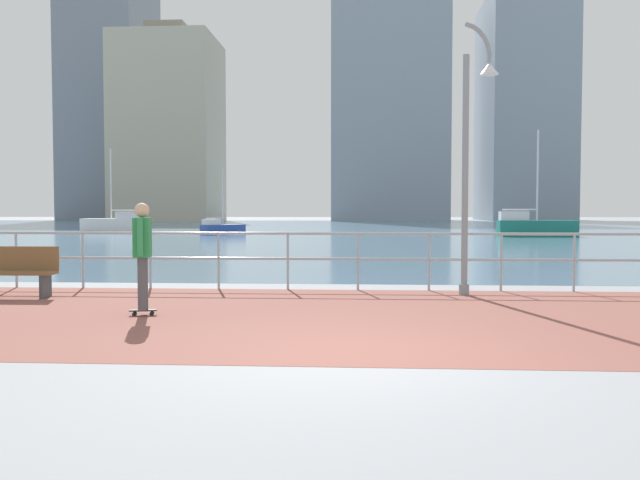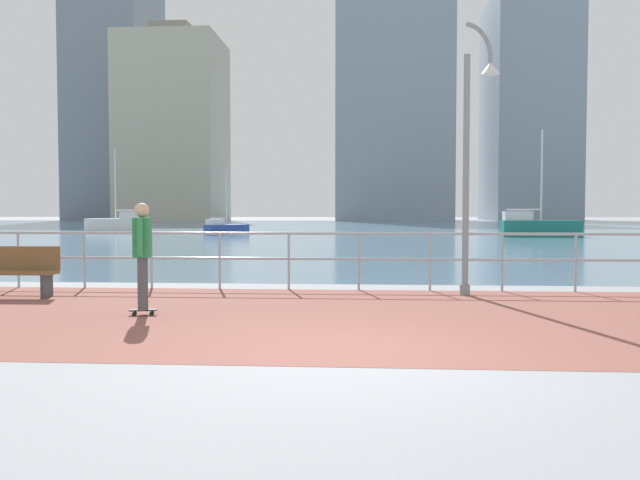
{
  "view_description": "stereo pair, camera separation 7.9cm",
  "coord_description": "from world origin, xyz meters",
  "px_view_note": "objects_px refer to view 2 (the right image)",
  "views": [
    {
      "loc": [
        0.05,
        -7.12,
        1.58
      ],
      "look_at": [
        -0.61,
        3.52,
        1.1
      ],
      "focal_mm": 36.81,
      "sensor_mm": 36.0,
      "label": 1
    },
    {
      "loc": [
        0.13,
        -7.11,
        1.58
      ],
      "look_at": [
        -0.61,
        3.52,
        1.1
      ],
      "focal_mm": 36.81,
      "sensor_mm": 36.0,
      "label": 2
    }
  ],
  "objects_px": {
    "sailboat_white": "(118,223)",
    "skateboarder": "(142,248)",
    "park_bench": "(14,271)",
    "sailboat_gray": "(225,228)",
    "sailboat_ivory": "(538,226)",
    "lamppost": "(474,145)"
  },
  "relations": [
    {
      "from": "sailboat_white",
      "to": "skateboarder",
      "type": "bearing_deg",
      "value": -68.39
    },
    {
      "from": "park_bench",
      "to": "sailboat_gray",
      "type": "distance_m",
      "value": 31.3
    },
    {
      "from": "skateboarder",
      "to": "sailboat_white",
      "type": "relative_size",
      "value": 0.27
    },
    {
      "from": "park_bench",
      "to": "sailboat_ivory",
      "type": "xyz_separation_m",
      "value": [
        16.84,
        28.87,
        0.14
      ]
    },
    {
      "from": "park_bench",
      "to": "sailboat_ivory",
      "type": "relative_size",
      "value": 0.25
    },
    {
      "from": "skateboarder",
      "to": "sailboat_ivory",
      "type": "height_order",
      "value": "sailboat_ivory"
    },
    {
      "from": "sailboat_white",
      "to": "lamppost",
      "type": "bearing_deg",
      "value": -60.21
    },
    {
      "from": "lamppost",
      "to": "sailboat_gray",
      "type": "distance_m",
      "value": 32.36
    },
    {
      "from": "lamppost",
      "to": "sailboat_ivory",
      "type": "relative_size",
      "value": 0.78
    },
    {
      "from": "sailboat_white",
      "to": "sailboat_gray",
      "type": "relative_size",
      "value": 1.48
    },
    {
      "from": "sailboat_gray",
      "to": "sailboat_ivory",
      "type": "height_order",
      "value": "sailboat_ivory"
    },
    {
      "from": "lamppost",
      "to": "skateboarder",
      "type": "distance_m",
      "value": 6.32
    },
    {
      "from": "lamppost",
      "to": "sailboat_white",
      "type": "relative_size",
      "value": 0.8
    },
    {
      "from": "sailboat_white",
      "to": "sailboat_gray",
      "type": "distance_m",
      "value": 11.82
    },
    {
      "from": "skateboarder",
      "to": "lamppost",
      "type": "bearing_deg",
      "value": 28.16
    },
    {
      "from": "lamppost",
      "to": "skateboarder",
      "type": "height_order",
      "value": "lamppost"
    },
    {
      "from": "lamppost",
      "to": "sailboat_gray",
      "type": "bearing_deg",
      "value": 110.39
    },
    {
      "from": "skateboarder",
      "to": "park_bench",
      "type": "height_order",
      "value": "skateboarder"
    },
    {
      "from": "skateboarder",
      "to": "sailboat_gray",
      "type": "relative_size",
      "value": 0.4
    },
    {
      "from": "lamppost",
      "to": "park_bench",
      "type": "height_order",
      "value": "lamppost"
    },
    {
      "from": "sailboat_gray",
      "to": "sailboat_white",
      "type": "bearing_deg",
      "value": 146.25
    },
    {
      "from": "skateboarder",
      "to": "sailboat_ivory",
      "type": "xyz_separation_m",
      "value": [
        13.76,
        30.81,
        -0.4
      ]
    }
  ]
}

